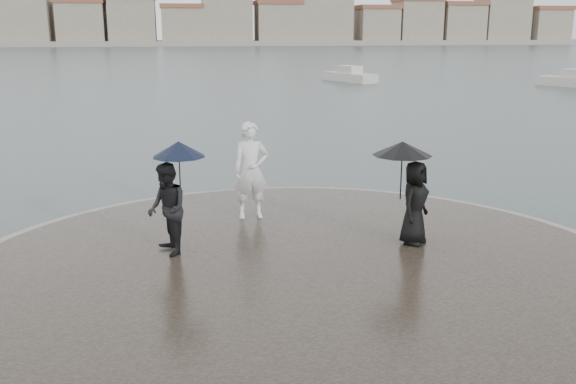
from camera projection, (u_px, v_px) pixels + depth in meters
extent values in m
cylinder|color=gray|center=(301.00, 286.00, 10.70)|extent=(12.50, 12.50, 0.32)
cylinder|color=#2D261E|center=(301.00, 285.00, 10.69)|extent=(11.90, 11.90, 0.36)
imported|color=silver|center=(251.00, 170.00, 13.63)|extent=(0.77, 0.52, 2.07)
imported|color=black|center=(167.00, 209.00, 11.44)|extent=(0.84, 0.96, 1.67)
cylinder|color=black|center=(180.00, 179.00, 11.45)|extent=(0.02, 0.02, 0.90)
cone|color=black|center=(179.00, 149.00, 11.31)|extent=(0.95, 0.95, 0.28)
imported|color=black|center=(415.00, 203.00, 12.01)|extent=(0.90, 0.91, 1.59)
cylinder|color=black|center=(401.00, 176.00, 11.94)|extent=(0.02, 0.02, 0.90)
cone|color=black|center=(402.00, 148.00, 11.81)|extent=(1.12, 1.12, 0.26)
cube|color=gray|center=(183.00, 43.00, 162.86)|extent=(260.00, 20.00, 1.20)
cube|color=gray|center=(25.00, 21.00, 152.61)|extent=(12.00, 10.00, 12.00)
cube|color=gray|center=(82.00, 25.00, 154.98)|extent=(11.00, 10.00, 10.00)
cube|color=brown|center=(80.00, 1.00, 153.61)|extent=(11.60, 10.60, 1.00)
cube|color=gray|center=(133.00, 23.00, 156.82)|extent=(11.00, 10.00, 11.00)
cube|color=gray|center=(183.00, 27.00, 159.03)|extent=(10.00, 10.00, 9.00)
cube|color=brown|center=(182.00, 6.00, 157.79)|extent=(10.60, 10.60, 1.00)
cube|color=gray|center=(227.00, 21.00, 160.46)|extent=(12.00, 10.00, 12.00)
cube|color=gray|center=(278.00, 25.00, 162.83)|extent=(11.00, 10.00, 10.00)
cube|color=brown|center=(278.00, 3.00, 161.47)|extent=(11.60, 10.60, 1.00)
cube|color=gray|center=(324.00, 19.00, 164.42)|extent=(13.00, 10.00, 13.00)
cube|color=gray|center=(376.00, 27.00, 167.21)|extent=(10.00, 10.00, 9.00)
cube|color=brown|center=(377.00, 7.00, 165.97)|extent=(10.60, 10.60, 1.00)
cube|color=gray|center=(417.00, 23.00, 168.76)|extent=(11.00, 10.00, 11.00)
cube|color=brown|center=(418.00, 0.00, 167.27)|extent=(11.60, 10.60, 1.00)
cube|color=gray|center=(459.00, 25.00, 170.85)|extent=(11.00, 10.00, 10.00)
cube|color=brown|center=(461.00, 4.00, 169.48)|extent=(11.60, 10.60, 1.00)
cube|color=gray|center=(502.00, 21.00, 172.56)|extent=(12.00, 10.00, 12.00)
cube|color=gray|center=(545.00, 27.00, 175.06)|extent=(10.00, 10.00, 9.00)
cube|color=brown|center=(547.00, 8.00, 173.82)|extent=(10.60, 10.60, 1.00)
cube|color=beige|center=(349.00, 78.00, 53.30)|extent=(3.63, 5.69, 0.90)
cube|color=beige|center=(350.00, 71.00, 53.15)|extent=(1.89, 2.31, 0.90)
cube|color=beige|center=(575.00, 83.00, 48.54)|extent=(4.06, 5.59, 0.90)
cube|color=beige|center=(576.00, 75.00, 48.39)|extent=(2.02, 2.33, 0.90)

